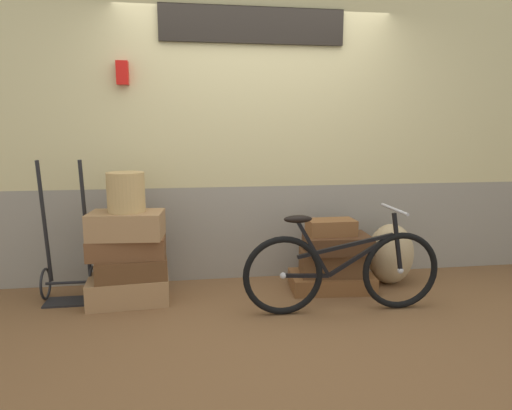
{
  "coord_description": "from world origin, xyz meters",
  "views": [
    {
      "loc": [
        -0.63,
        -3.43,
        1.43
      ],
      "look_at": [
        -0.09,
        0.19,
        0.81
      ],
      "focal_mm": 31.45,
      "sensor_mm": 36.0,
      "label": 1
    }
  ],
  "objects_px": {
    "suitcase_3": "(126,225)",
    "suitcase_7": "(331,227)",
    "suitcase_6": "(337,243)",
    "burlap_sack": "(390,254)",
    "suitcase_1": "(132,267)",
    "suitcase_4": "(331,281)",
    "wicker_basket": "(126,192)",
    "suitcase_5": "(332,262)",
    "suitcase_0": "(129,289)",
    "luggage_trolley": "(68,267)",
    "suitcase_2": "(127,247)",
    "bicycle": "(342,270)"
  },
  "relations": [
    {
      "from": "suitcase_1",
      "to": "luggage_trolley",
      "type": "bearing_deg",
      "value": 159.52
    },
    {
      "from": "suitcase_6",
      "to": "suitcase_4",
      "type": "bearing_deg",
      "value": 128.87
    },
    {
      "from": "bicycle",
      "to": "suitcase_0",
      "type": "bearing_deg",
      "value": 165.14
    },
    {
      "from": "suitcase_1",
      "to": "suitcase_3",
      "type": "xyz_separation_m",
      "value": [
        -0.03,
        0.01,
        0.36
      ]
    },
    {
      "from": "suitcase_0",
      "to": "wicker_basket",
      "type": "bearing_deg",
      "value": 54.54
    },
    {
      "from": "suitcase_4",
      "to": "suitcase_2",
      "type": "bearing_deg",
      "value": -175.17
    },
    {
      "from": "burlap_sack",
      "to": "bicycle",
      "type": "height_order",
      "value": "bicycle"
    },
    {
      "from": "suitcase_1",
      "to": "suitcase_2",
      "type": "bearing_deg",
      "value": 130.69
    },
    {
      "from": "suitcase_4",
      "to": "wicker_basket",
      "type": "distance_m",
      "value": 1.96
    },
    {
      "from": "suitcase_2",
      "to": "suitcase_4",
      "type": "bearing_deg",
      "value": -0.31
    },
    {
      "from": "suitcase_7",
      "to": "bicycle",
      "type": "distance_m",
      "value": 0.53
    },
    {
      "from": "suitcase_1",
      "to": "suitcase_3",
      "type": "height_order",
      "value": "suitcase_3"
    },
    {
      "from": "suitcase_5",
      "to": "bicycle",
      "type": "distance_m",
      "value": 0.5
    },
    {
      "from": "suitcase_0",
      "to": "suitcase_5",
      "type": "relative_size",
      "value": 1.16
    },
    {
      "from": "suitcase_6",
      "to": "burlap_sack",
      "type": "height_order",
      "value": "burlap_sack"
    },
    {
      "from": "suitcase_1",
      "to": "wicker_basket",
      "type": "xyz_separation_m",
      "value": [
        -0.02,
        0.03,
        0.63
      ]
    },
    {
      "from": "suitcase_0",
      "to": "suitcase_4",
      "type": "height_order",
      "value": "suitcase_0"
    },
    {
      "from": "suitcase_3",
      "to": "suitcase_7",
      "type": "bearing_deg",
      "value": 5.48
    },
    {
      "from": "suitcase_6",
      "to": "burlap_sack",
      "type": "xyz_separation_m",
      "value": [
        0.56,
        0.12,
        -0.15
      ]
    },
    {
      "from": "suitcase_5",
      "to": "suitcase_7",
      "type": "xyz_separation_m",
      "value": [
        -0.02,
        -0.01,
        0.33
      ]
    },
    {
      "from": "wicker_basket",
      "to": "luggage_trolley",
      "type": "relative_size",
      "value": 0.27
    },
    {
      "from": "suitcase_6",
      "to": "wicker_basket",
      "type": "relative_size",
      "value": 1.74
    },
    {
      "from": "luggage_trolley",
      "to": "burlap_sack",
      "type": "bearing_deg",
      "value": -0.61
    },
    {
      "from": "luggage_trolley",
      "to": "suitcase_2",
      "type": "bearing_deg",
      "value": -13.21
    },
    {
      "from": "suitcase_4",
      "to": "burlap_sack",
      "type": "height_order",
      "value": "burlap_sack"
    },
    {
      "from": "suitcase_1",
      "to": "suitcase_6",
      "type": "height_order",
      "value": "suitcase_6"
    },
    {
      "from": "suitcase_3",
      "to": "bicycle",
      "type": "height_order",
      "value": "bicycle"
    },
    {
      "from": "suitcase_1",
      "to": "suitcase_2",
      "type": "relative_size",
      "value": 0.91
    },
    {
      "from": "burlap_sack",
      "to": "suitcase_5",
      "type": "bearing_deg",
      "value": -171.93
    },
    {
      "from": "wicker_basket",
      "to": "luggage_trolley",
      "type": "xyz_separation_m",
      "value": [
        -0.53,
        0.13,
        -0.65
      ]
    },
    {
      "from": "suitcase_3",
      "to": "suitcase_7",
      "type": "distance_m",
      "value": 1.75
    },
    {
      "from": "suitcase_1",
      "to": "luggage_trolley",
      "type": "height_order",
      "value": "luggage_trolley"
    },
    {
      "from": "suitcase_4",
      "to": "luggage_trolley",
      "type": "height_order",
      "value": "luggage_trolley"
    },
    {
      "from": "suitcase_2",
      "to": "burlap_sack",
      "type": "height_order",
      "value": "burlap_sack"
    },
    {
      "from": "suitcase_1",
      "to": "suitcase_4",
      "type": "height_order",
      "value": "suitcase_1"
    },
    {
      "from": "suitcase_0",
      "to": "suitcase_5",
      "type": "distance_m",
      "value": 1.78
    },
    {
      "from": "suitcase_7",
      "to": "wicker_basket",
      "type": "distance_m",
      "value": 1.77
    },
    {
      "from": "suitcase_6",
      "to": "bicycle",
      "type": "relative_size",
      "value": 0.35
    },
    {
      "from": "suitcase_1",
      "to": "suitcase_4",
      "type": "xyz_separation_m",
      "value": [
        1.74,
        0.05,
        -0.23
      ]
    },
    {
      "from": "burlap_sack",
      "to": "suitcase_4",
      "type": "bearing_deg",
      "value": -172.68
    },
    {
      "from": "luggage_trolley",
      "to": "suitcase_1",
      "type": "bearing_deg",
      "value": -15.86
    },
    {
      "from": "suitcase_2",
      "to": "suitcase_7",
      "type": "distance_m",
      "value": 1.75
    },
    {
      "from": "suitcase_6",
      "to": "burlap_sack",
      "type": "distance_m",
      "value": 0.59
    },
    {
      "from": "suitcase_6",
      "to": "wicker_basket",
      "type": "height_order",
      "value": "wicker_basket"
    },
    {
      "from": "suitcase_5",
      "to": "suitcase_7",
      "type": "relative_size",
      "value": 1.35
    },
    {
      "from": "suitcase_3",
      "to": "burlap_sack",
      "type": "relative_size",
      "value": 1.04
    },
    {
      "from": "suitcase_3",
      "to": "suitcase_6",
      "type": "distance_m",
      "value": 1.81
    },
    {
      "from": "suitcase_2",
      "to": "bicycle",
      "type": "distance_m",
      "value": 1.77
    },
    {
      "from": "suitcase_0",
      "to": "wicker_basket",
      "type": "relative_size",
      "value": 2.02
    },
    {
      "from": "suitcase_4",
      "to": "suitcase_1",
      "type": "bearing_deg",
      "value": -173.99
    }
  ]
}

